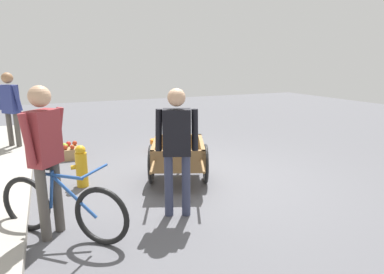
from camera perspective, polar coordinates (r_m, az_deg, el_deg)
The scene contains 10 objects.
ground_plane at distance 5.49m, azimuth 1.54°, elevation -7.54°, with size 24.00×24.00×0.00m, color #56565B.
fruit_cart at distance 5.24m, azimuth -2.45°, elevation -3.52°, with size 1.81×1.33×0.74m.
vendor_person at distance 3.99m, azimuth -2.66°, elevation -0.82°, with size 0.31×0.50×1.63m.
bicycle at distance 3.95m, azimuth -21.78°, elevation -11.49°, with size 1.15×1.28×0.85m.
cyclist_person at distance 3.83m, azimuth -24.39°, elevation -1.82°, with size 0.41×0.45×1.70m.
dog at distance 6.83m, azimuth -1.19°, elevation -1.00°, with size 0.28×0.66×0.40m.
fire_hydrant at distance 5.40m, azimuth -18.84°, elevation -4.85°, with size 0.25×0.25×0.67m.
plastic_bucket at distance 7.16m, azimuth -6.37°, elevation -1.49°, with size 0.25×0.25×0.28m, color orange.
apple_crate at distance 7.10m, azimuth -20.56°, elevation -2.43°, with size 0.44×0.32×0.32m.
bystander_person at distance 8.00m, azimuth -29.23°, elevation 5.00°, with size 0.39×0.48×1.71m.
Camera 1 is at (-4.62, 2.23, 1.94)m, focal length 30.41 mm.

